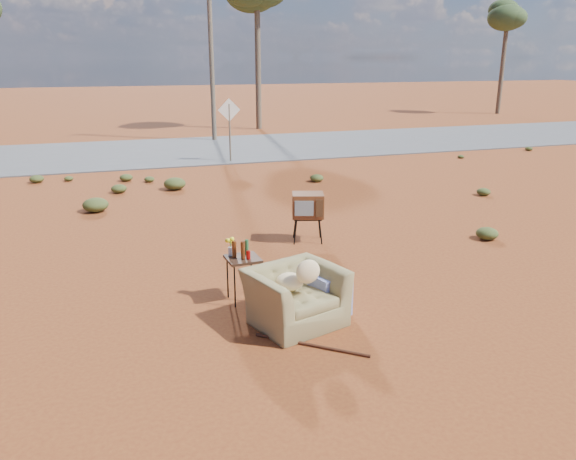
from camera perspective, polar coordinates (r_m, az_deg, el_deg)
name	(u,v)px	position (r m, az deg, el deg)	size (l,w,h in m)	color
ground	(308,304)	(8.43, 2.07, -7.49)	(140.00, 140.00, 0.00)	brown
highway	(176,151)	(22.62, -11.27, 7.91)	(140.00, 7.00, 0.04)	#565659
armchair	(301,288)	(7.73, 1.31, -5.89)	(1.54, 1.27, 1.05)	olive
tv_unit	(308,206)	(11.02, 2.02, 2.45)	(0.72, 0.64, 0.97)	black
side_table	(240,256)	(8.32, -4.89, -2.62)	(0.50, 0.50, 0.96)	#372014
rusty_bar	(311,345)	(7.26, 2.38, -11.60)	(0.04, 0.04, 1.53)	#492013
road_sign	(229,119)	(19.74, -5.98, 11.18)	(0.78, 0.06, 2.19)	brown
eucalyptus_right	(508,17)	(39.84, 21.42, 19.50)	(3.20, 3.20, 7.10)	brown
utility_pole_center	(211,42)	(25.13, -7.85, 18.41)	(1.40, 0.20, 8.00)	brown
scrub_patch	(202,221)	(12.21, -8.75, 0.89)	(17.49, 8.07, 0.33)	#454A20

